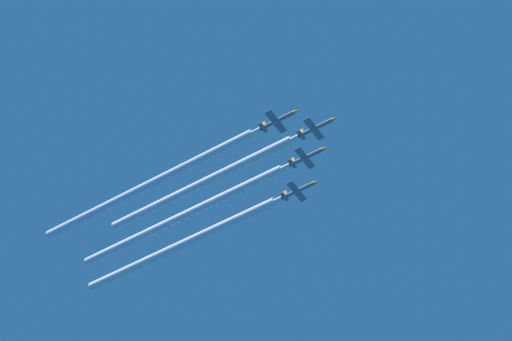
# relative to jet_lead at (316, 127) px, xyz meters

# --- Properties ---
(jet_lead) EXTENTS (8.31, 12.10, 2.91)m
(jet_lead) POSITION_rel_jet_lead_xyz_m (0.00, 0.00, 0.00)
(jet_lead) COLOR slate
(jet_left_wingman) EXTENTS (8.31, 12.10, 2.91)m
(jet_left_wingman) POSITION_rel_jet_lead_xyz_m (-6.89, -6.97, -0.74)
(jet_left_wingman) COLOR slate
(jet_right_wingman) EXTENTS (8.31, 12.10, 2.91)m
(jet_right_wingman) POSITION_rel_jet_lead_xyz_m (8.02, -7.02, -0.59)
(jet_right_wingman) COLOR slate
(jet_outer_left) EXTENTS (8.31, 12.10, 2.91)m
(jet_outer_left) POSITION_rel_jet_lead_xyz_m (-15.27, -14.62, -1.96)
(jet_outer_left) COLOR slate
(smoke_trail_lead) EXTENTS (2.41, 62.97, 2.41)m
(smoke_trail_lead) POSITION_rel_jet_lead_xyz_m (0.00, -37.01, -0.03)
(smoke_trail_lead) COLOR white
(smoke_trail_left_wingman) EXTENTS (2.41, 71.78, 2.41)m
(smoke_trail_left_wingman) POSITION_rel_jet_lead_xyz_m (-6.89, -48.38, -0.77)
(smoke_trail_left_wingman) COLOR white
(smoke_trail_right_wingman) EXTENTS (2.41, 74.02, 2.41)m
(smoke_trail_right_wingman) POSITION_rel_jet_lead_xyz_m (8.02, -49.55, -0.62)
(smoke_trail_right_wingman) COLOR white
(smoke_trail_outer_left) EXTENTS (2.41, 69.14, 2.41)m
(smoke_trail_outer_left) POSITION_rel_jet_lead_xyz_m (-15.27, -54.71, -1.98)
(smoke_trail_outer_left) COLOR white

